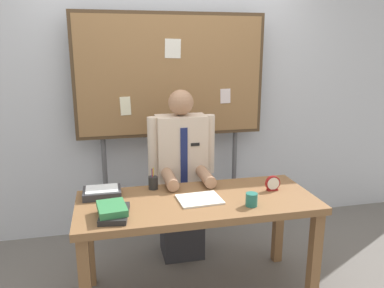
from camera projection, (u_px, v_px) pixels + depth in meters
back_wall at (168, 91)px, 3.58m from camera, size 6.40×0.08×2.70m
desk at (197, 212)px, 2.64m from camera, size 1.64×0.69×0.74m
person at (182, 182)px, 3.15m from camera, size 0.55×0.56×1.43m
bulletin_board at (171, 78)px, 3.36m from camera, size 1.70×0.09×2.05m
book_stack at (113, 211)px, 2.34m from camera, size 0.21×0.30×0.08m
open_notebook at (200, 199)px, 2.59m from camera, size 0.30×0.25×0.01m
desk_clock at (273, 184)px, 2.76m from camera, size 0.11×0.04×0.11m
coffee_mug at (252, 200)px, 2.49m from camera, size 0.08×0.08×0.09m
pen_holder at (153, 183)px, 2.79m from camera, size 0.07×0.07×0.16m
paper_tray at (102, 192)px, 2.66m from camera, size 0.26×0.20×0.06m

